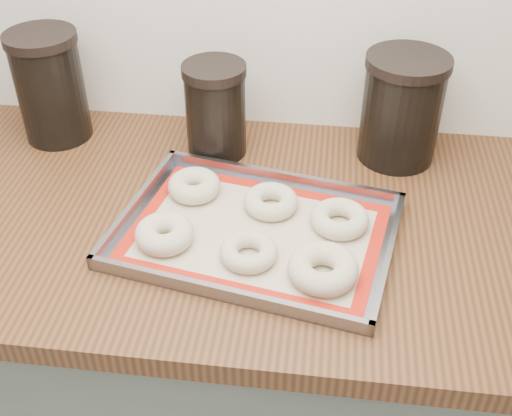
# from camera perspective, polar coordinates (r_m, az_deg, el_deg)

# --- Properties ---
(cabinet) EXTENTS (3.00, 0.65, 0.86)m
(cabinet) POSITION_cam_1_polar(r_m,az_deg,el_deg) (1.49, -2.58, -14.61)
(cabinet) COLOR slate
(cabinet) RESTS_ON floor
(countertop) EXTENTS (3.06, 0.68, 0.04)m
(countertop) POSITION_cam_1_polar(r_m,az_deg,el_deg) (1.17, -3.19, -1.05)
(countertop) COLOR brown
(countertop) RESTS_ON cabinet
(baking_tray) EXTENTS (0.51, 0.41, 0.03)m
(baking_tray) POSITION_cam_1_polar(r_m,az_deg,el_deg) (1.10, 0.00, -2.19)
(baking_tray) COLOR gray
(baking_tray) RESTS_ON countertop
(baking_mat) EXTENTS (0.47, 0.36, 0.00)m
(baking_mat) POSITION_cam_1_polar(r_m,az_deg,el_deg) (1.10, 0.00, -2.27)
(baking_mat) COLOR #C6B793
(baking_mat) RESTS_ON baking_tray
(bagel_front_left) EXTENTS (0.13, 0.13, 0.04)m
(bagel_front_left) POSITION_cam_1_polar(r_m,az_deg,el_deg) (1.08, -8.13, -2.28)
(bagel_front_left) COLOR beige
(bagel_front_left) RESTS_ON baking_mat
(bagel_front_mid) EXTENTS (0.12, 0.12, 0.03)m
(bagel_front_mid) POSITION_cam_1_polar(r_m,az_deg,el_deg) (1.04, -0.65, -3.91)
(bagel_front_mid) COLOR beige
(bagel_front_mid) RESTS_ON baking_mat
(bagel_front_right) EXTENTS (0.13, 0.13, 0.04)m
(bagel_front_right) POSITION_cam_1_polar(r_m,az_deg,el_deg) (1.01, 5.97, -5.38)
(bagel_front_right) COLOR beige
(bagel_front_right) RESTS_ON baking_mat
(bagel_back_left) EXTENTS (0.10, 0.10, 0.04)m
(bagel_back_left) POSITION_cam_1_polar(r_m,az_deg,el_deg) (1.18, -5.52, 1.98)
(bagel_back_left) COLOR beige
(bagel_back_left) RESTS_ON baking_mat
(bagel_back_mid) EXTENTS (0.12, 0.12, 0.03)m
(bagel_back_mid) POSITION_cam_1_polar(r_m,az_deg,el_deg) (1.14, 1.34, 0.58)
(bagel_back_mid) COLOR beige
(bagel_back_mid) RESTS_ON baking_mat
(bagel_back_right) EXTENTS (0.11, 0.11, 0.03)m
(bagel_back_right) POSITION_cam_1_polar(r_m,az_deg,el_deg) (1.11, 7.44, -0.96)
(bagel_back_right) COLOR beige
(bagel_back_right) RESTS_ON baking_mat
(canister_left) EXTENTS (0.14, 0.14, 0.23)m
(canister_left) POSITION_cam_1_polar(r_m,az_deg,el_deg) (1.38, -17.83, 10.26)
(canister_left) COLOR black
(canister_left) RESTS_ON countertop
(canister_mid) EXTENTS (0.12, 0.12, 0.19)m
(canister_mid) POSITION_cam_1_polar(r_m,az_deg,el_deg) (1.27, -3.62, 8.71)
(canister_mid) COLOR black
(canister_mid) RESTS_ON countertop
(canister_right) EXTENTS (0.16, 0.16, 0.21)m
(canister_right) POSITION_cam_1_polar(r_m,az_deg,el_deg) (1.27, 12.81, 8.63)
(canister_right) COLOR black
(canister_right) RESTS_ON countertop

